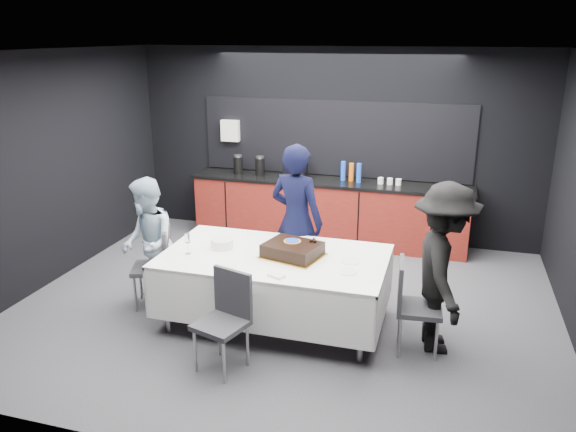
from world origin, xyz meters
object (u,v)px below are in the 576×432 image
object	(u,v)px
plate_stack	(222,243)
person_right	(443,269)
cake_assembly	(293,250)
person_center	(296,221)
champagne_flute	(187,239)
party_table	(275,267)
person_left	(148,244)
chair_left	(158,261)
chair_right	(411,300)
chair_near	(226,313)

from	to	relation	value
plate_stack	person_right	bearing A→B (deg)	-1.30
cake_assembly	person_center	size ratio (longest dim) A/B	0.38
champagne_flute	party_table	bearing A→B (deg)	13.95
plate_stack	person_left	distance (m)	0.88
chair_left	person_left	xyz separation A→B (m)	(-0.09, -0.04, 0.21)
person_right	chair_right	bearing A→B (deg)	105.40
chair_near	person_center	size ratio (longest dim) A/B	0.51
chair_right	chair_left	bearing A→B (deg)	176.26
plate_stack	person_left	xyz separation A→B (m)	(-0.88, -0.04, -0.09)
chair_left	chair_near	world-z (taller)	same
plate_stack	person_left	bearing A→B (deg)	-177.33
party_table	plate_stack	xyz separation A→B (m)	(-0.60, 0.04, 0.19)
chair_left	person_right	world-z (taller)	person_right
person_right	chair_left	bearing A→B (deg)	78.33
party_table	cake_assembly	xyz separation A→B (m)	(0.19, 0.02, 0.21)
party_table	chair_right	xyz separation A→B (m)	(1.42, -0.14, -0.11)
champagne_flute	plate_stack	bearing A→B (deg)	43.22
chair_right	person_center	xyz separation A→B (m)	(-1.40, 0.92, 0.37)
person_right	person_left	bearing A→B (deg)	79.10
party_table	chair_right	world-z (taller)	chair_right
person_center	person_left	world-z (taller)	person_center
plate_stack	chair_left	distance (m)	0.84
chair_near	champagne_flute	bearing A→B (deg)	135.63
plate_stack	champagne_flute	bearing A→B (deg)	-136.78
champagne_flute	person_center	distance (m)	1.34
chair_near	person_center	xyz separation A→B (m)	(0.21, 1.67, 0.37)
chair_right	person_left	distance (m)	2.91
chair_left	plate_stack	bearing A→B (deg)	-0.03
chair_right	person_right	size ratio (longest dim) A/B	0.55
party_table	person_right	size ratio (longest dim) A/B	1.38
plate_stack	party_table	bearing A→B (deg)	-3.83
chair_left	cake_assembly	bearing A→B (deg)	-0.77
person_center	person_left	xyz separation A→B (m)	(-1.50, -0.77, -0.16)
party_table	champagne_flute	size ratio (longest dim) A/B	10.36
cake_assembly	chair_right	xyz separation A→B (m)	(1.23, -0.16, -0.32)
champagne_flute	person_left	size ratio (longest dim) A/B	0.15
plate_stack	person_right	xyz separation A→B (m)	(2.29, -0.05, 0.01)
cake_assembly	person_right	world-z (taller)	person_right
chair_left	chair_right	world-z (taller)	same
party_table	champagne_flute	xyz separation A→B (m)	(-0.87, -0.22, 0.30)
chair_near	person_right	distance (m)	2.09
chair_left	chair_right	distance (m)	2.81
champagne_flute	person_right	bearing A→B (deg)	4.58
person_left	plate_stack	bearing A→B (deg)	58.80
chair_right	person_center	world-z (taller)	person_center
plate_stack	chair_near	bearing A→B (deg)	-65.92
party_table	chair_near	size ratio (longest dim) A/B	2.51
party_table	cake_assembly	world-z (taller)	cake_assembly
person_left	person_right	world-z (taller)	person_right
chair_right	person_center	size ratio (longest dim) A/B	0.51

